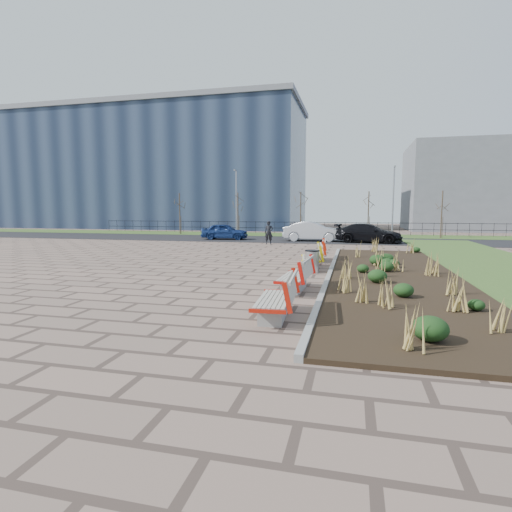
% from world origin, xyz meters
% --- Properties ---
extents(ground, '(120.00, 120.00, 0.00)m').
position_xyz_m(ground, '(0.00, 0.00, 0.00)').
color(ground, '#785F52').
rests_on(ground, ground).
extents(planting_bed, '(4.50, 18.00, 0.10)m').
position_xyz_m(planting_bed, '(6.25, 5.00, 0.05)').
color(planting_bed, black).
rests_on(planting_bed, ground).
extents(planting_curb, '(0.16, 18.00, 0.15)m').
position_xyz_m(planting_curb, '(3.92, 5.00, 0.07)').
color(planting_curb, gray).
rests_on(planting_curb, ground).
extents(grass_verge_far, '(80.00, 5.00, 0.04)m').
position_xyz_m(grass_verge_far, '(0.00, 28.00, 0.02)').
color(grass_verge_far, '#33511E').
rests_on(grass_verge_far, ground).
extents(road, '(80.00, 7.00, 0.02)m').
position_xyz_m(road, '(0.00, 22.00, 0.01)').
color(road, black).
rests_on(road, ground).
extents(bench_a, '(1.02, 2.15, 1.00)m').
position_xyz_m(bench_a, '(3.00, -1.40, 0.50)').
color(bench_a, red).
rests_on(bench_a, ground).
extents(bench_b, '(1.01, 2.15, 1.00)m').
position_xyz_m(bench_b, '(3.00, 1.79, 0.50)').
color(bench_b, red).
rests_on(bench_b, ground).
extents(bench_c, '(1.16, 2.20, 1.00)m').
position_xyz_m(bench_c, '(3.00, 6.71, 0.50)').
color(bench_c, yellow).
rests_on(bench_c, ground).
extents(bench_d, '(1.03, 2.15, 1.00)m').
position_xyz_m(bench_d, '(3.00, 9.10, 0.50)').
color(bench_d, red).
rests_on(bench_d, ground).
extents(litter_bin, '(0.55, 0.55, 0.88)m').
position_xyz_m(litter_bin, '(3.19, 5.43, 0.44)').
color(litter_bin, '#B2B2B7').
rests_on(litter_bin, ground).
extents(pedestrian, '(0.66, 0.49, 1.66)m').
position_xyz_m(pedestrian, '(-1.10, 17.51, 0.83)').
color(pedestrian, black).
rests_on(pedestrian, ground).
extents(car_blue, '(3.91, 1.85, 1.29)m').
position_xyz_m(car_blue, '(-5.50, 20.90, 0.67)').
color(car_blue, navy).
rests_on(car_blue, road).
extents(car_silver, '(4.60, 1.73, 1.50)m').
position_xyz_m(car_silver, '(1.67, 20.93, 0.77)').
color(car_silver, silver).
rests_on(car_silver, road).
extents(car_black, '(5.07, 2.60, 1.41)m').
position_xyz_m(car_black, '(5.84, 20.42, 0.72)').
color(car_black, black).
rests_on(car_black, road).
extents(tree_a, '(1.40, 1.40, 4.00)m').
position_xyz_m(tree_a, '(-12.00, 26.50, 2.04)').
color(tree_a, '#4C3D2D').
rests_on(tree_a, grass_verge_far).
extents(tree_b, '(1.40, 1.40, 4.00)m').
position_xyz_m(tree_b, '(-6.00, 26.50, 2.04)').
color(tree_b, '#4C3D2D').
rests_on(tree_b, grass_verge_far).
extents(tree_c, '(1.40, 1.40, 4.00)m').
position_xyz_m(tree_c, '(0.00, 26.50, 2.04)').
color(tree_c, '#4C3D2D').
rests_on(tree_c, grass_verge_far).
extents(tree_d, '(1.40, 1.40, 4.00)m').
position_xyz_m(tree_d, '(6.00, 26.50, 2.04)').
color(tree_d, '#4C3D2D').
rests_on(tree_d, grass_verge_far).
extents(tree_e, '(1.40, 1.40, 4.00)m').
position_xyz_m(tree_e, '(12.00, 26.50, 2.04)').
color(tree_e, '#4C3D2D').
rests_on(tree_e, grass_verge_far).
extents(lamp_west, '(0.24, 0.60, 6.00)m').
position_xyz_m(lamp_west, '(-6.00, 26.00, 3.04)').
color(lamp_west, gray).
rests_on(lamp_west, grass_verge_far).
extents(lamp_east, '(0.24, 0.60, 6.00)m').
position_xyz_m(lamp_east, '(8.00, 26.00, 3.04)').
color(lamp_east, gray).
rests_on(lamp_east, grass_verge_far).
extents(railing_fence, '(44.00, 0.10, 1.20)m').
position_xyz_m(railing_fence, '(0.00, 29.50, 0.64)').
color(railing_fence, black).
rests_on(railing_fence, grass_verge_far).
extents(building_glass, '(40.00, 14.00, 15.00)m').
position_xyz_m(building_glass, '(-22.00, 40.00, 7.50)').
color(building_glass, '#192338').
rests_on(building_glass, ground).
extents(building_grey, '(18.00, 12.00, 10.00)m').
position_xyz_m(building_grey, '(20.00, 42.00, 5.00)').
color(building_grey, slate).
rests_on(building_grey, ground).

